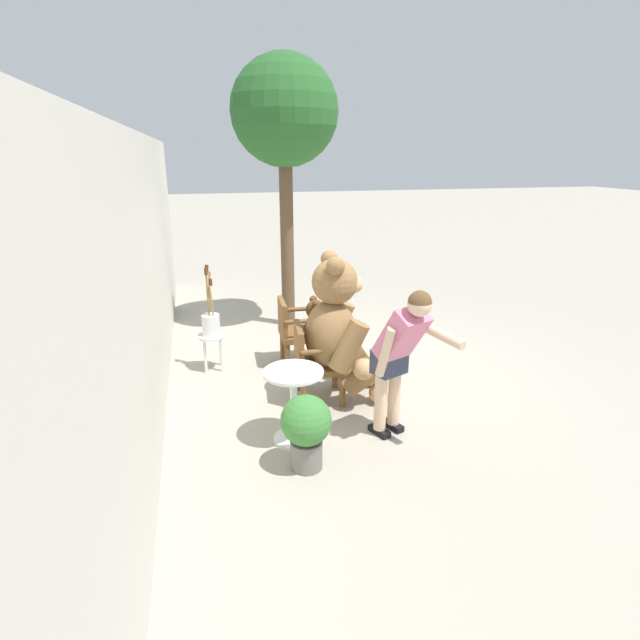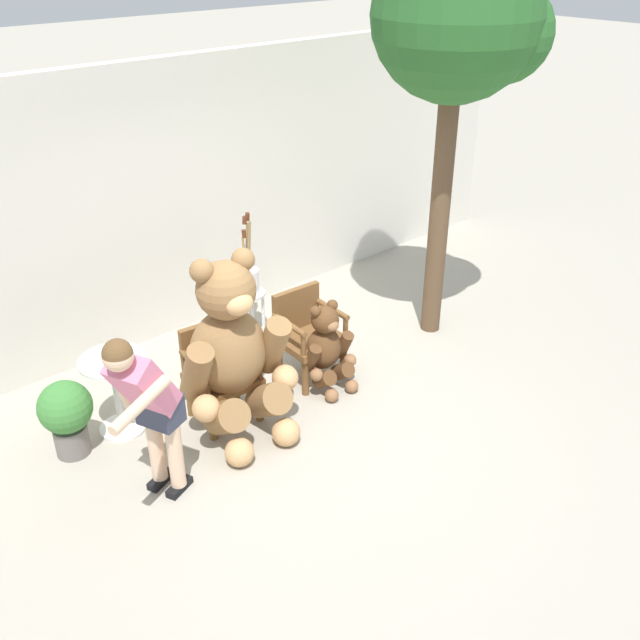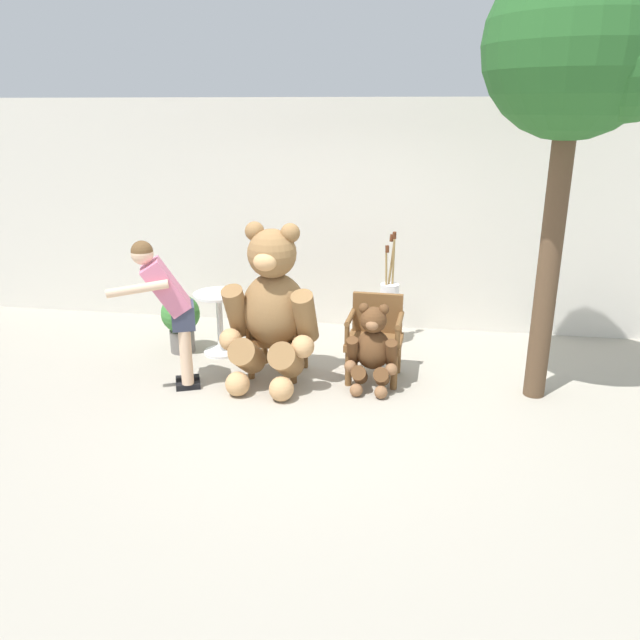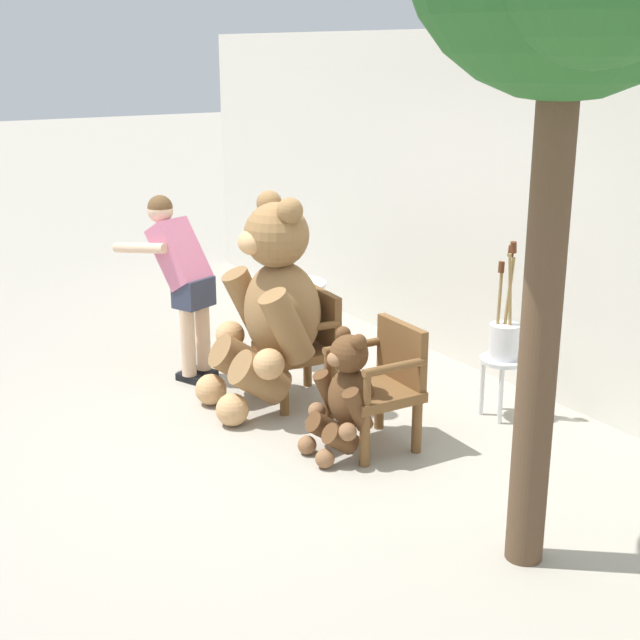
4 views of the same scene
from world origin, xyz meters
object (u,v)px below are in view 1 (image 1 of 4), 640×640
(potted_plant, at_px, (306,427))
(teddy_bear_small, at_px, (318,331))
(brush_bucket, at_px, (211,322))
(wooden_chair_right, at_px, (296,330))
(person_visitor, at_px, (400,350))
(white_stool, at_px, (212,343))
(patio_tree, at_px, (286,117))
(round_side_table, at_px, (294,398))
(teddy_bear_large, at_px, (339,329))
(wooden_chair_left, at_px, (314,360))

(potted_plant, bearing_deg, teddy_bear_small, -16.40)
(brush_bucket, bearing_deg, potted_plant, -163.71)
(wooden_chair_right, distance_m, person_visitor, 2.10)
(white_stool, bearing_deg, patio_tree, -39.57)
(brush_bucket, bearing_deg, white_stool, 49.83)
(white_stool, bearing_deg, round_side_table, -160.44)
(round_side_table, bearing_deg, white_stool, 19.56)
(white_stool, bearing_deg, wooden_chair_right, -94.96)
(wooden_chair_right, distance_m, white_stool, 1.06)
(teddy_bear_large, xyz_separation_m, teddy_bear_small, (1.02, -0.02, -0.37))
(teddy_bear_large, height_order, brush_bucket, teddy_bear_large)
(wooden_chair_left, distance_m, patio_tree, 3.75)
(wooden_chair_right, height_order, teddy_bear_small, teddy_bear_small)
(patio_tree, xyz_separation_m, potted_plant, (-3.90, 0.61, -2.70))
(wooden_chair_right, relative_size, potted_plant, 1.26)
(teddy_bear_large, distance_m, teddy_bear_small, 1.08)
(person_visitor, distance_m, brush_bucket, 2.64)
(wooden_chair_left, relative_size, white_stool, 1.87)
(white_stool, bearing_deg, teddy_bear_small, -94.11)
(brush_bucket, bearing_deg, patio_tree, -39.56)
(wooden_chair_right, bearing_deg, round_side_table, 167.82)
(wooden_chair_right, bearing_deg, person_visitor, -163.88)
(teddy_bear_large, xyz_separation_m, person_visitor, (-0.95, -0.30, 0.10))
(wooden_chair_left, xyz_separation_m, potted_plant, (-1.24, 0.37, -0.07))
(teddy_bear_large, distance_m, patio_tree, 3.53)
(round_side_table, distance_m, patio_tree, 4.39)
(teddy_bear_large, bearing_deg, potted_plant, 152.39)
(wooden_chair_right, bearing_deg, patio_tree, -8.24)
(wooden_chair_right, relative_size, brush_bucket, 0.98)
(brush_bucket, xyz_separation_m, patio_tree, (1.56, -1.29, 2.46))
(person_visitor, bearing_deg, wooden_chair_left, 30.54)
(wooden_chair_left, bearing_deg, round_side_table, 153.69)
(person_visitor, height_order, round_side_table, person_visitor)
(round_side_table, bearing_deg, wooden_chair_right, -12.18)
(teddy_bear_small, distance_m, brush_bucket, 1.36)
(wooden_chair_left, distance_m, teddy_bear_large, 0.43)
(teddy_bear_large, height_order, patio_tree, patio_tree)
(person_visitor, height_order, brush_bucket, person_visitor)
(patio_tree, distance_m, potted_plant, 4.78)
(teddy_bear_large, bearing_deg, white_stool, 49.91)
(round_side_table, bearing_deg, teddy_bear_small, -20.73)
(teddy_bear_small, xyz_separation_m, round_side_table, (-1.78, 0.67, 0.02))
(wooden_chair_right, xyz_separation_m, potted_plant, (-2.24, 0.37, -0.07))
(person_visitor, bearing_deg, wooden_chair_right, 16.12)
(brush_bucket, bearing_deg, person_visitor, -141.82)
(teddy_bear_large, relative_size, potted_plant, 2.40)
(brush_bucket, height_order, potted_plant, brush_bucket)
(wooden_chair_left, bearing_deg, potted_plant, 163.34)
(teddy_bear_large, bearing_deg, wooden_chair_right, 14.76)
(wooden_chair_left, xyz_separation_m, teddy_bear_large, (-0.02, -0.27, 0.34))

